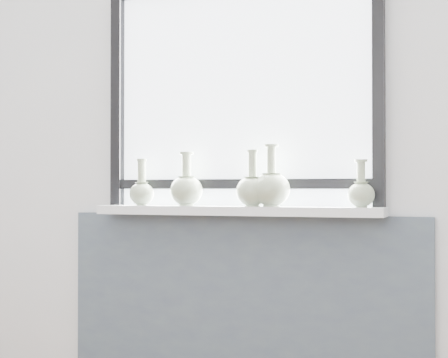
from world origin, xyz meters
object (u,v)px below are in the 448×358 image
(vase_b, at_px, (186,188))
(vase_c, at_px, (252,189))
(vase_e, at_px, (361,192))
(windowsill, at_px, (236,211))
(vase_d, at_px, (271,187))
(vase_a, at_px, (142,191))

(vase_b, distance_m, vase_c, 0.32)
(vase_e, bearing_deg, windowsill, 177.74)
(vase_d, bearing_deg, vase_e, -0.55)
(vase_c, distance_m, vase_d, 0.09)
(windowsill, relative_size, vase_c, 5.26)
(vase_a, distance_m, vase_d, 0.63)
(windowsill, bearing_deg, vase_a, -178.09)
(vase_b, relative_size, vase_c, 0.99)
(windowsill, distance_m, vase_e, 0.57)
(vase_d, distance_m, vase_e, 0.39)
(windowsill, relative_size, vase_b, 5.33)
(vase_d, bearing_deg, vase_b, 179.46)
(vase_c, bearing_deg, vase_e, 0.38)
(vase_a, bearing_deg, vase_e, -0.37)
(windowsill, bearing_deg, vase_d, -6.17)
(vase_b, bearing_deg, vase_e, -0.54)
(vase_c, bearing_deg, vase_d, 4.63)
(windowsill, distance_m, vase_b, 0.26)
(vase_a, distance_m, vase_e, 1.02)
(vase_c, height_order, vase_e, vase_c)
(vase_a, height_order, vase_e, vase_a)
(windowsill, height_order, vase_a, vase_a)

